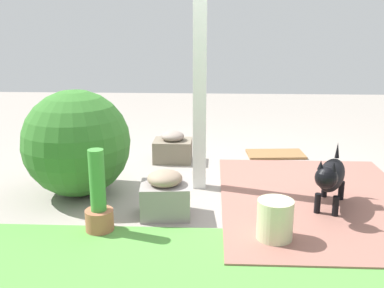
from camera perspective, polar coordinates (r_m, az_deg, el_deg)
ground_plane at (r=4.63m, az=3.56°, el=-5.26°), size 12.00×12.00×0.00m
brick_path at (r=4.39m, az=15.68°, el=-6.87°), size 1.80×2.40×0.02m
porch_pillar at (r=4.32m, az=1.00°, el=7.44°), size 0.13×0.13×2.06m
stone_planter_nearest at (r=5.35m, az=-2.47°, el=-0.51°), size 0.45×0.35×0.37m
stone_planter_far at (r=3.87m, az=-3.44°, el=-6.50°), size 0.44×0.38×0.41m
round_shrub at (r=4.38m, az=-14.49°, el=0.10°), size 1.02×1.02×1.02m
terracotta_pot_tall at (r=3.66m, az=-11.82°, el=-7.23°), size 0.23×0.23×0.68m
terracotta_pot_spiky at (r=5.48m, az=-13.79°, el=0.97°), size 0.28×0.28×0.64m
dog at (r=4.11m, az=17.26°, el=-3.93°), size 0.45×0.79×0.55m
ceramic_urn at (r=3.51m, az=10.51°, el=-9.56°), size 0.28×0.28×0.33m
doormat at (r=5.71m, az=10.58°, el=-1.28°), size 0.73×0.45×0.03m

